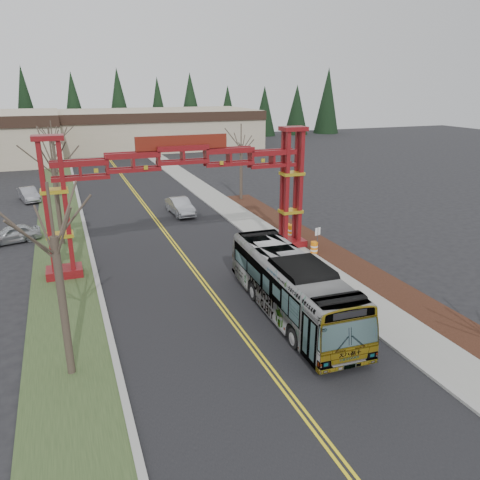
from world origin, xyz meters
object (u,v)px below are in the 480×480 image
parked_car_far_a (28,194)px  silver_sedan (180,206)px  gateway_arch (183,176)px  bare_tree_median_near (54,238)px  transit_bus (291,286)px  barrel_mid (291,232)px  bare_tree_right_far (241,145)px  street_sign (318,235)px  barrel_south (314,248)px  parked_car_near_a (12,234)px  bare_tree_median_far (53,141)px  barrel_north (287,230)px  bare_tree_median_mid (52,160)px  retail_building_east (154,129)px

parked_car_far_a → silver_sedan: bearing=-53.0°
gateway_arch → bare_tree_median_near: 13.86m
transit_bus → barrel_mid: (5.93, 11.63, -1.10)m
silver_sedan → parked_car_far_a: silver_sedan is taller
barrel_mid → bare_tree_right_far: bearing=86.1°
street_sign → barrel_south: (-0.16, 0.11, -0.98)m
silver_sedan → bare_tree_right_far: (7.42, 3.34, 5.00)m
bare_tree_median_near → bare_tree_right_far: bearing=56.0°
parked_car_near_a → street_sign: size_ratio=2.02×
bare_tree_median_far → bare_tree_right_far: 20.06m
bare_tree_right_far → barrel_south: 18.27m
parked_car_far_a → barrel_south: bearing=-65.7°
transit_bus → bare_tree_median_far: 36.06m
transit_bus → barrel_north: bearing=66.6°
parked_car_near_a → bare_tree_median_mid: bearing=49.0°
retail_building_east → parked_car_far_a: bearing=-118.3°
transit_bus → bare_tree_median_mid: bare_tree_median_mid is taller
bare_tree_median_mid → gateway_arch: bearing=-40.3°
parked_car_far_a → bare_tree_median_mid: bearing=-93.7°
parked_car_near_a → street_sign: street_sign is taller
bare_tree_median_far → bare_tree_median_mid: bearing=-90.0°
silver_sedan → street_sign: size_ratio=2.31×
transit_bus → barrel_south: 9.72m
bare_tree_median_far → parked_car_near_a: bearing=-102.9°
transit_bus → street_sign: bearing=54.2°
gateway_arch → transit_bus: bearing=-72.3°
gateway_arch → barrel_south: size_ratio=18.97×
transit_bus → parked_car_near_a: bearing=130.9°
parked_car_near_a → bare_tree_median_near: (3.57, -19.88, 5.40)m
gateway_arch → parked_car_near_a: size_ratio=4.45×
retail_building_east → street_sign: 64.20m
bare_tree_median_mid → barrel_south: (16.92, -8.87, -6.03)m
silver_sedan → bare_tree_median_mid: bare_tree_median_mid is taller
gateway_arch → parked_car_far_a: (-11.00, 22.93, -5.27)m
retail_building_east → silver_sedan: retail_building_east is taller
bare_tree_median_mid → street_sign: bare_tree_median_mid is taller
parked_car_near_a → barrel_south: bearing=48.0°
retail_building_east → silver_sedan: bearing=-98.5°
retail_building_east → parked_car_near_a: size_ratio=9.30×
barrel_north → parked_car_near_a: bearing=163.7°
barrel_south → barrel_north: (0.12, 4.62, 0.02)m
gateway_arch → bare_tree_median_mid: bearing=139.7°
parked_car_far_a → street_sign: 32.18m
retail_building_east → bare_tree_right_far: (0.00, -46.59, 2.26)m
bare_tree_median_near → bare_tree_right_far: size_ratio=1.05×
transit_bus → street_sign: (5.95, 7.60, -0.19)m
silver_sedan → parked_car_near_a: (-14.15, -3.45, -0.08)m
retail_building_east → silver_sedan: size_ratio=8.10×
bare_tree_median_near → barrel_south: bearing=28.6°
gateway_arch → bare_tree_median_mid: size_ratio=2.06×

